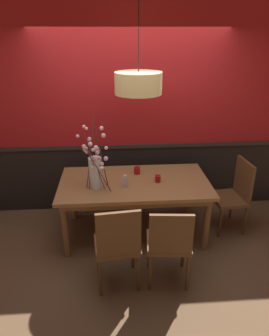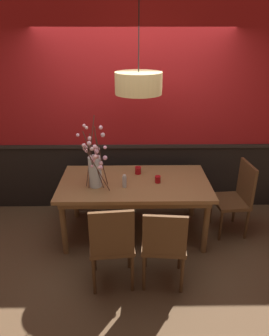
% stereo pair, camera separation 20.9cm
% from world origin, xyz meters
% --- Properties ---
extents(ground_plane, '(24.00, 24.00, 0.00)m').
position_xyz_m(ground_plane, '(0.00, 0.00, 0.00)').
color(ground_plane, brown).
extents(back_wall, '(5.45, 0.14, 2.95)m').
position_xyz_m(back_wall, '(0.00, 0.74, 1.46)').
color(back_wall, black).
rests_on(back_wall, ground).
extents(dining_table, '(1.84, 0.99, 0.76)m').
position_xyz_m(dining_table, '(0.00, 0.00, 0.67)').
color(dining_table, olive).
rests_on(dining_table, ground).
extents(chair_near_side_right, '(0.48, 0.44, 0.91)m').
position_xyz_m(chair_near_side_right, '(0.28, -0.92, 0.52)').
color(chair_near_side_right, brown).
rests_on(chair_near_side_right, ground).
extents(chair_head_east_end, '(0.44, 0.48, 0.96)m').
position_xyz_m(chair_head_east_end, '(1.31, 0.04, 0.53)').
color(chair_head_east_end, brown).
rests_on(chair_head_east_end, ground).
extents(chair_far_side_left, '(0.44, 0.45, 0.96)m').
position_xyz_m(chair_far_side_left, '(-0.27, 0.90, 0.53)').
color(chair_far_side_left, brown).
rests_on(chair_far_side_left, ground).
extents(chair_near_side_left, '(0.48, 0.44, 0.97)m').
position_xyz_m(chair_near_side_left, '(-0.23, -0.93, 0.54)').
color(chair_near_side_left, brown).
rests_on(chair_near_side_left, ground).
extents(vase_with_blossoms, '(0.38, 0.38, 0.84)m').
position_xyz_m(vase_with_blossoms, '(-0.46, -0.12, 0.99)').
color(vase_with_blossoms, silver).
rests_on(vase_with_blossoms, dining_table).
extents(candle_holder_nearer_center, '(0.07, 0.07, 0.09)m').
position_xyz_m(candle_holder_nearer_center, '(0.28, -0.04, 0.80)').
color(candle_holder_nearer_center, '#9E0F14').
rests_on(candle_holder_nearer_center, dining_table).
extents(candle_holder_nearer_edge, '(0.08, 0.08, 0.09)m').
position_xyz_m(candle_holder_nearer_edge, '(0.05, 0.22, 0.80)').
color(candle_holder_nearer_edge, '#9E0F14').
rests_on(candle_holder_nearer_edge, dining_table).
extents(condiment_bottle, '(0.05, 0.05, 0.16)m').
position_xyz_m(condiment_bottle, '(-0.12, -0.15, 0.83)').
color(condiment_bottle, '#ADADB2').
rests_on(condiment_bottle, dining_table).
extents(pendant_lamp, '(0.52, 0.52, 1.13)m').
position_xyz_m(pendant_lamp, '(0.04, 0.04, 1.93)').
color(pendant_lamp, tan).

